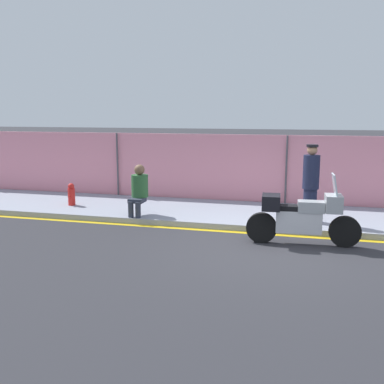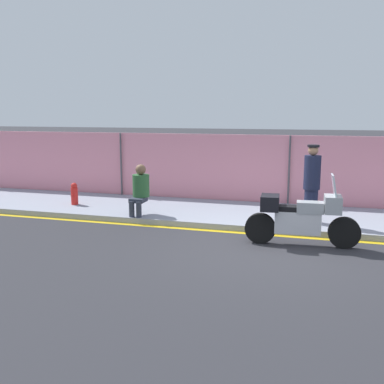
{
  "view_description": "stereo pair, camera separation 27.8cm",
  "coord_description": "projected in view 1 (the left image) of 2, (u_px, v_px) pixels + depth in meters",
  "views": [
    {
      "loc": [
        0.57,
        -8.55,
        2.66
      ],
      "look_at": [
        -1.95,
        1.13,
        0.86
      ],
      "focal_mm": 42.0,
      "sensor_mm": 36.0,
      "label": 1
    },
    {
      "loc": [
        0.84,
        -8.48,
        2.66
      ],
      "look_at": [
        -1.95,
        1.13,
        0.86
      ],
      "focal_mm": 42.0,
      "sensor_mm": 36.0,
      "label": 2
    }
  ],
  "objects": [
    {
      "name": "officer_standing",
      "position": [
        311.0,
        183.0,
        10.27
      ],
      "size": [
        0.37,
        0.37,
        1.78
      ],
      "color": "#191E38",
      "rests_on": "sidewalk"
    },
    {
      "name": "sidewalk",
      "position": [
        282.0,
        217.0,
        11.2
      ],
      "size": [
        37.26,
        2.79,
        0.14
      ],
      "color": "#8E93A3",
      "rests_on": "ground_plane"
    },
    {
      "name": "fire_hydrant",
      "position": [
        71.0,
        194.0,
        12.19
      ],
      "size": [
        0.19,
        0.24,
        0.6
      ],
      "color": "red",
      "rests_on": "sidewalk"
    },
    {
      "name": "motorcycle",
      "position": [
        302.0,
        216.0,
        9.0
      ],
      "size": [
        2.27,
        0.59,
        1.46
      ],
      "rotation": [
        0.0,
        0.0,
        0.07
      ],
      "color": "black",
      "rests_on": "ground_plane"
    },
    {
      "name": "person_seated_on_curb",
      "position": [
        139.0,
        188.0,
        11.01
      ],
      "size": [
        0.41,
        0.66,
        1.24
      ],
      "color": "#2D3342",
      "rests_on": "sidewalk"
    },
    {
      "name": "curb_paint_stripe",
      "position": [
        278.0,
        235.0,
        9.8
      ],
      "size": [
        37.26,
        0.18,
        0.01
      ],
      "color": "gold",
      "rests_on": "ground_plane"
    },
    {
      "name": "storefront_fence",
      "position": [
        286.0,
        172.0,
        12.45
      ],
      "size": [
        35.4,
        0.17,
        2.02
      ],
      "color": "pink",
      "rests_on": "ground_plane"
    },
    {
      "name": "ground_plane",
      "position": [
        274.0,
        250.0,
        8.76
      ],
      "size": [
        120.0,
        120.0,
        0.0
      ],
      "primitive_type": "plane",
      "color": "#2D2D33"
    }
  ]
}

